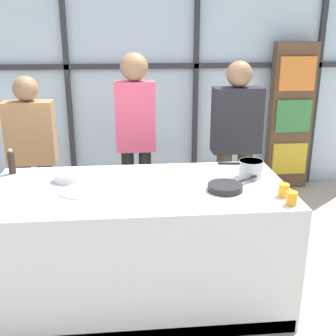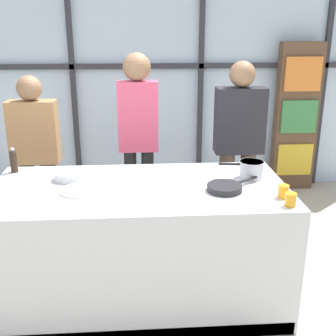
% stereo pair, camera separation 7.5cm
% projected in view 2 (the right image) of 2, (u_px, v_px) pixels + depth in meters
% --- Properties ---
extents(ground_plane, '(18.00, 18.00, 0.00)m').
position_uv_depth(ground_plane, '(141.00, 296.00, 3.28)').
color(ground_plane, '#BCB29E').
extents(back_window_wall, '(6.40, 0.10, 2.80)m').
position_uv_depth(back_window_wall, '(137.00, 77.00, 5.09)').
color(back_window_wall, silver).
rests_on(back_window_wall, ground_plane).
extents(bookshelf, '(0.52, 0.19, 1.82)m').
position_uv_depth(bookshelf, '(296.00, 118.00, 5.20)').
color(bookshelf, brown).
rests_on(bookshelf, ground_plane).
extents(demo_island, '(2.11, 1.01, 0.91)m').
position_uv_depth(demo_island, '(140.00, 244.00, 3.13)').
color(demo_island, silver).
rests_on(demo_island, ground_plane).
extents(spectator_far_left, '(0.43, 0.22, 1.59)m').
position_uv_depth(spectator_far_left, '(36.00, 151.00, 3.89)').
color(spectator_far_left, '#47382D').
rests_on(spectator_far_left, ground_plane).
extents(spectator_center_left, '(0.36, 0.25, 1.78)m').
position_uv_depth(spectator_center_left, '(138.00, 132.00, 3.89)').
color(spectator_center_left, black).
rests_on(spectator_center_left, ground_plane).
extents(spectator_center_right, '(0.46, 0.24, 1.70)m').
position_uv_depth(spectator_center_right, '(239.00, 141.00, 3.99)').
color(spectator_center_right, '#47382D').
rests_on(spectator_center_right, ground_plane).
extents(frying_pan, '(0.40, 0.30, 0.04)m').
position_uv_depth(frying_pan, '(225.00, 187.00, 2.90)').
color(frying_pan, '#232326').
rests_on(frying_pan, demo_island).
extents(saucepan, '(0.34, 0.18, 0.13)m').
position_uv_depth(saucepan, '(251.00, 169.00, 3.14)').
color(saucepan, silver).
rests_on(saucepan, demo_island).
extents(white_plate, '(0.26, 0.26, 0.01)m').
position_uv_depth(white_plate, '(79.00, 191.00, 2.89)').
color(white_plate, white).
rests_on(white_plate, demo_island).
extents(mixing_bowl, '(0.22, 0.22, 0.06)m').
position_uv_depth(mixing_bowl, '(69.00, 175.00, 3.11)').
color(mixing_bowl, silver).
rests_on(mixing_bowl, demo_island).
extents(pepper_grinder, '(0.05, 0.05, 0.20)m').
position_uv_depth(pepper_grinder, '(14.00, 161.00, 3.25)').
color(pepper_grinder, '#332319').
rests_on(pepper_grinder, demo_island).
extents(juice_glass_near, '(0.07, 0.07, 0.09)m').
position_uv_depth(juice_glass_near, '(291.00, 200.00, 2.65)').
color(juice_glass_near, orange).
rests_on(juice_glass_near, demo_island).
extents(juice_glass_far, '(0.07, 0.07, 0.09)m').
position_uv_depth(juice_glass_far, '(283.00, 191.00, 2.78)').
color(juice_glass_far, orange).
rests_on(juice_glass_far, demo_island).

